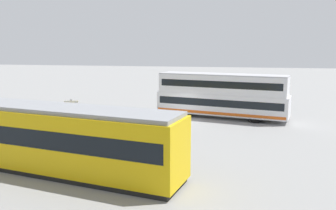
{
  "coord_description": "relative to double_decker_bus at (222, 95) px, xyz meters",
  "views": [
    {
      "loc": [
        -5.11,
        28.81,
        6.39
      ],
      "look_at": [
        -0.05,
        3.73,
        2.06
      ],
      "focal_mm": 37.25,
      "sensor_mm": 36.0,
      "label": 1
    }
  ],
  "objects": [
    {
      "name": "double_decker_bus",
      "position": [
        0.0,
        0.0,
        0.0
      ],
      "size": [
        11.96,
        5.01,
        3.96
      ],
      "color": "white",
      "rests_on": "ground"
    },
    {
      "name": "ground_plane",
      "position": [
        3.7,
        2.51,
        -2.03
      ],
      "size": [
        160.0,
        160.0,
        0.0
      ],
      "primitive_type": "plane",
      "color": "gray"
    },
    {
      "name": "tram_yellow",
      "position": [
        8.15,
        15.45,
        -0.25
      ],
      "size": [
        14.94,
        5.34,
        3.41
      ],
      "color": "#E5B70C",
      "rests_on": "ground"
    },
    {
      "name": "info_sign",
      "position": [
        10.76,
        7.59,
        -0.31
      ],
      "size": [
        1.0,
        0.33,
        2.49
      ],
      "color": "slate",
      "rests_on": "ground"
    },
    {
      "name": "pedestrian_crossing",
      "position": [
        5.07,
        11.83,
        -1.08
      ],
      "size": [
        0.45,
        0.45,
        1.64
      ],
      "color": "#4C3F2D",
      "rests_on": "ground"
    },
    {
      "name": "pedestrian_near_railing",
      "position": [
        8.57,
        6.91,
        -1.12
      ],
      "size": [
        0.45,
        0.45,
        1.59
      ],
      "color": "#4C3F2D",
      "rests_on": "ground"
    },
    {
      "name": "pedestrian_railing",
      "position": [
        6.51,
        7.07,
        -1.28
      ],
      "size": [
        8.52,
        0.16,
        1.08
      ],
      "color": "gray",
      "rests_on": "ground"
    }
  ]
}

